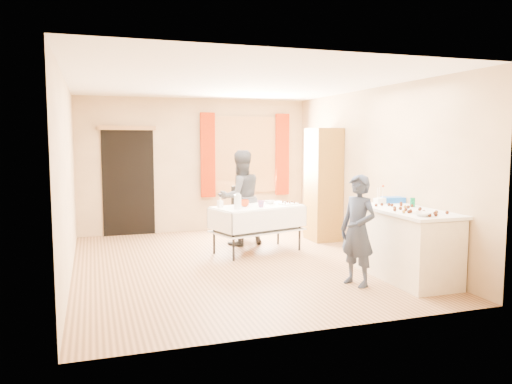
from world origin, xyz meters
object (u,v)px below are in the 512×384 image
object	(u,v)px
chair	(244,223)
woman	(240,198)
girl	(358,230)
party_table	(257,225)
counter	(406,244)
cabinet	(323,184)

from	to	relation	value
chair	woman	xyz separation A→B (m)	(-0.22, -0.48, 0.53)
girl	party_table	bearing A→B (deg)	174.97
counter	woman	bearing A→B (deg)	117.85
chair	woman	bearing A→B (deg)	-115.98
counter	girl	size ratio (longest dim) A/B	1.11
chair	girl	xyz separation A→B (m)	(0.47, -3.26, 0.40)
party_table	woman	world-z (taller)	woman
chair	woman	world-z (taller)	woman
cabinet	counter	size ratio (longest dim) A/B	1.32
cabinet	woman	world-z (taller)	cabinet
cabinet	counter	bearing A→B (deg)	-92.15
girl	woman	size ratio (longest dim) A/B	0.85
party_table	girl	world-z (taller)	girl
party_table	chair	xyz separation A→B (m)	(0.13, 1.13, -0.16)
counter	chair	distance (m)	3.43
chair	girl	bearing A→B (deg)	-83.39
cabinet	chair	size ratio (longest dim) A/B	2.10
cabinet	girl	world-z (taller)	cabinet
cabinet	party_table	world-z (taller)	cabinet
cabinet	woman	bearing A→B (deg)	177.95
counter	cabinet	bearing A→B (deg)	87.85
party_table	girl	size ratio (longest dim) A/B	1.15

